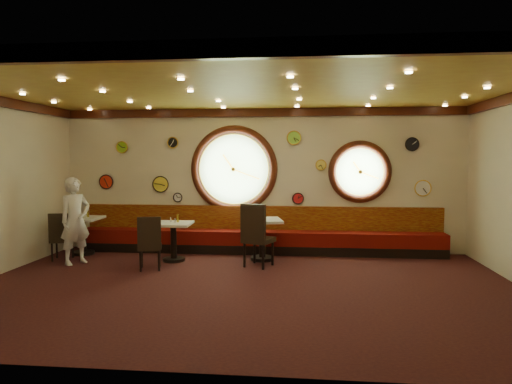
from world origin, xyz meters
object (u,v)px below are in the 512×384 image
object	(u,v)px
chair_b	(150,240)
chair_c	(256,231)
table_a	(83,231)
waiter	(75,221)
table_b	(174,237)
condiment_c_bottle	(265,215)
condiment_a_salt	(77,214)
condiment_b_pepper	(175,220)
condiment_c_pepper	(265,217)
condiment_c_salt	(257,217)
chair_a	(61,233)
table_c	(262,234)
condiment_b_salt	(171,219)
condiment_a_pepper	(83,216)
condiment_b_bottle	(178,218)

from	to	relation	value
chair_b	chair_c	world-z (taller)	chair_c
table_a	waiter	world-z (taller)	waiter
table_a	table_b	bearing A→B (deg)	-11.72
table_a	condiment_c_bottle	world-z (taller)	condiment_c_bottle
chair_b	condiment_a_salt	xyz separation A→B (m)	(-2.07, 1.30, 0.29)
condiment_b_pepper	condiment_c_pepper	distance (m)	1.83
chair_b	condiment_c_salt	size ratio (longest dim) A/B	6.21
condiment_c_salt	waiter	distance (m)	3.63
table_a	waiter	distance (m)	0.97
condiment_b_pepper	condiment_c_bottle	bearing A→B (deg)	10.19
condiment_a_salt	waiter	xyz separation A→B (m)	(0.42, -0.91, -0.01)
table_a	chair_a	world-z (taller)	chair_a
condiment_c_pepper	waiter	xyz separation A→B (m)	(-3.72, -0.64, -0.04)
chair_c	condiment_c_salt	size ratio (longest dim) A/B	7.51
chair_c	condiment_c_salt	bearing A→B (deg)	115.78
table_a	chair_c	distance (m)	3.98
chair_a	condiment_c_pepper	xyz separation A→B (m)	(4.16, 0.41, 0.34)
table_c	condiment_c_pepper	bearing A→B (deg)	-39.13
table_b	condiment_c_bottle	distance (m)	1.92
table_a	condiment_b_salt	bearing A→B (deg)	-9.39
condiment_a_salt	condiment_a_pepper	xyz separation A→B (m)	(0.19, -0.12, -0.01)
chair_c	condiment_a_pepper	bearing A→B (deg)	-168.34
condiment_b_pepper	condiment_c_pepper	world-z (taller)	condiment_c_pepper
condiment_b_salt	condiment_b_pepper	world-z (taller)	condiment_b_salt
condiment_a_salt	condiment_c_bottle	bearing A→B (deg)	-2.26
condiment_a_salt	condiment_b_salt	size ratio (longest dim) A/B	1.11
chair_a	condiment_b_salt	world-z (taller)	chair_a
condiment_c_bottle	chair_c	bearing A→B (deg)	-99.00
table_b	condiment_b_salt	world-z (taller)	condiment_b_salt
table_a	chair_c	world-z (taller)	chair_c
condiment_b_pepper	waiter	bearing A→B (deg)	-167.64
chair_c	condiment_b_pepper	distance (m)	1.74
chair_c	condiment_b_salt	bearing A→B (deg)	-172.35
table_c	condiment_a_salt	distance (m)	4.11
table_c	condiment_c_bottle	size ratio (longest dim) A/B	5.51
chair_b	waiter	size ratio (longest dim) A/B	0.37
table_c	condiment_a_salt	size ratio (longest dim) A/B	8.62
condiment_b_salt	condiment_c_bottle	distance (m)	1.94
condiment_a_pepper	condiment_c_bottle	xyz separation A→B (m)	(3.95, -0.04, 0.07)
condiment_a_pepper	condiment_b_pepper	xyz separation A→B (m)	(2.15, -0.37, -0.02)
table_a	condiment_b_salt	world-z (taller)	condiment_b_salt
chair_c	condiment_b_salt	xyz separation A→B (m)	(-1.81, 0.49, 0.13)
table_b	waiter	world-z (taller)	waiter
table_a	condiment_b_bottle	world-z (taller)	condiment_b_bottle
table_c	chair_b	size ratio (longest dim) A/B	1.46
condiment_b_salt	condiment_b_pepper	xyz separation A→B (m)	(0.12, -0.10, -0.00)
waiter	chair_c	bearing A→B (deg)	-56.86
table_b	chair_c	xyz separation A→B (m)	(1.73, -0.38, 0.21)
table_c	condiment_c_bottle	xyz separation A→B (m)	(0.05, 0.06, 0.40)
table_b	condiment_a_pepper	distance (m)	2.17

